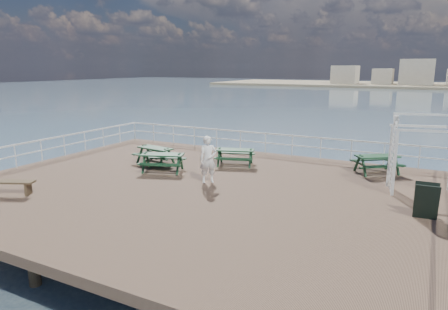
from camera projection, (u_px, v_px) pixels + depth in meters
ground at (199, 190)px, 15.38m from camera, size 18.00×14.00×0.30m
railing at (227, 152)px, 17.41m from camera, size 17.77×13.76×1.10m
picnic_table_a at (163, 159)px, 17.44m from camera, size 2.22×2.01×0.89m
picnic_table_b at (235, 154)px, 18.55m from camera, size 2.10×1.88×0.85m
picnic_table_c at (377, 160)px, 17.15m from camera, size 2.32×2.25×0.88m
picnic_table_d at (155, 152)px, 18.97m from camera, size 1.93×1.64×0.85m
flat_bench_near at (10, 184)px, 14.30m from camera, size 1.76×1.09×0.50m
trellis_arbor at (424, 158)px, 14.31m from camera, size 2.55×1.75×2.89m
sandwich_board at (426, 201)px, 12.00m from camera, size 0.70×0.54×1.11m
person at (208, 159)px, 15.71m from camera, size 0.81×0.77×1.86m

